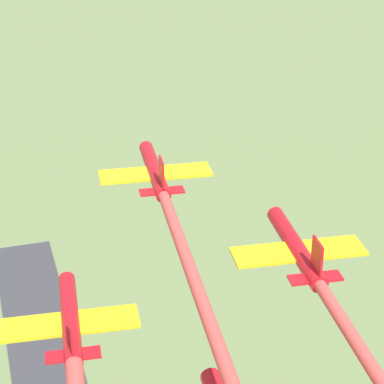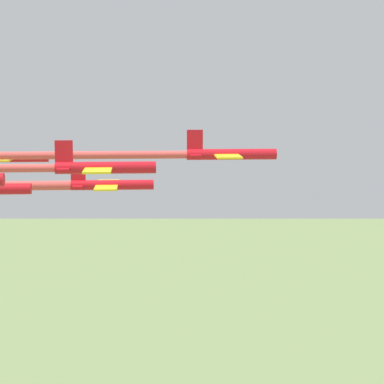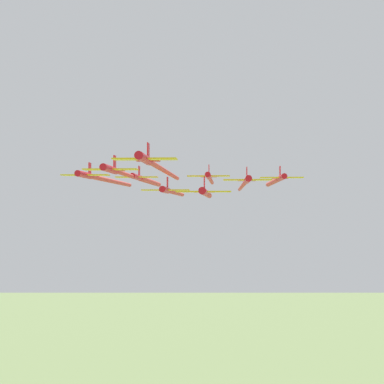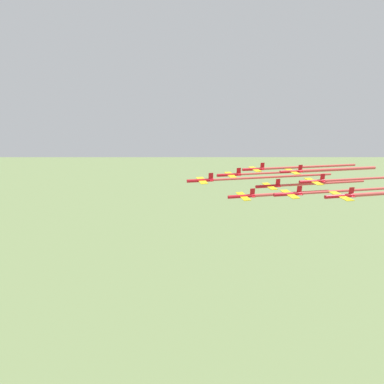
{
  "view_description": "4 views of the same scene",
  "coord_description": "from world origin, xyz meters",
  "px_view_note": "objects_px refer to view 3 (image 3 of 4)",
  "views": [
    {
      "loc": [
        -53.6,
        105.82,
        194.37
      ],
      "look_at": [
        -54.11,
        49.68,
        166.65
      ],
      "focal_mm": 70.0,
      "sensor_mm": 36.0,
      "label": 1
    },
    {
      "loc": [
        -134.18,
        43.04,
        175.67
      ],
      "look_at": [
        -47.75,
        53.25,
        163.33
      ],
      "focal_mm": 70.0,
      "sensor_mm": 36.0,
      "label": 2
    },
    {
      "loc": [
        -25.41,
        -24.6,
        161.16
      ],
      "look_at": [
        -44.82,
        52.45,
        163.35
      ],
      "focal_mm": 50.0,
      "sensor_mm": 36.0,
      "label": 3
    },
    {
      "loc": [
        56.86,
        46.23,
        198.68
      ],
      "look_at": [
        -46.2,
        45.41,
        165.13
      ],
      "focal_mm": 28.0,
      "sensor_mm": 36.0,
      "label": 4
    }
  ],
  "objects_px": {
    "jet_0": "(145,159)",
    "jet_5": "(85,175)",
    "jet_6": "(282,177)",
    "jet_1": "(204,191)",
    "jet_3": "(248,180)",
    "jet_2": "(110,169)",
    "jet_7": "(208,176)",
    "jet_4": "(165,190)",
    "jet_8": "(137,177)"
  },
  "relations": [
    {
      "from": "jet_0",
      "to": "jet_5",
      "type": "relative_size",
      "value": 1.0
    },
    {
      "from": "jet_7",
      "to": "jet_5",
      "type": "bearing_deg",
      "value": 29.54
    },
    {
      "from": "jet_0",
      "to": "jet_2",
      "type": "relative_size",
      "value": 1.0
    },
    {
      "from": "jet_0",
      "to": "jet_6",
      "type": "relative_size",
      "value": 1.0
    },
    {
      "from": "jet_6",
      "to": "jet_4",
      "type": "bearing_deg",
      "value": 29.54
    },
    {
      "from": "jet_6",
      "to": "jet_8",
      "type": "height_order",
      "value": "jet_8"
    },
    {
      "from": "jet_5",
      "to": "jet_3",
      "type": "bearing_deg",
      "value": -180.0
    },
    {
      "from": "jet_0",
      "to": "jet_2",
      "type": "bearing_deg",
      "value": -59.53
    },
    {
      "from": "jet_3",
      "to": "jet_4",
      "type": "height_order",
      "value": "jet_3"
    },
    {
      "from": "jet_7",
      "to": "jet_1",
      "type": "bearing_deg",
      "value": 90.0
    },
    {
      "from": "jet_7",
      "to": "jet_2",
      "type": "bearing_deg",
      "value": 59.53
    },
    {
      "from": "jet_2",
      "to": "jet_8",
      "type": "xyz_separation_m",
      "value": [
        -5.01,
        26.81,
        0.18
      ]
    },
    {
      "from": "jet_6",
      "to": "jet_0",
      "type": "bearing_deg",
      "value": 59.53
    },
    {
      "from": "jet_4",
      "to": "jet_8",
      "type": "xyz_separation_m",
      "value": [
        -10.39,
        11.93,
        3.33
      ]
    },
    {
      "from": "jet_1",
      "to": "jet_8",
      "type": "xyz_separation_m",
      "value": [
        -20.78,
        23.86,
        4.04
      ]
    },
    {
      "from": "jet_0",
      "to": "jet_4",
      "type": "bearing_deg",
      "value": -90.0
    },
    {
      "from": "jet_5",
      "to": "jet_6",
      "type": "xyz_separation_m",
      "value": [
        36.92,
        20.77,
        0.11
      ]
    },
    {
      "from": "jet_3",
      "to": "jet_7",
      "type": "distance_m",
      "value": 15.9
    },
    {
      "from": "jet_2",
      "to": "jet_8",
      "type": "distance_m",
      "value": 27.27
    },
    {
      "from": "jet_2",
      "to": "jet_3",
      "type": "distance_m",
      "value": 27.68
    },
    {
      "from": "jet_0",
      "to": "jet_5",
      "type": "bearing_deg",
      "value": -59.53
    },
    {
      "from": "jet_3",
      "to": "jet_4",
      "type": "relative_size",
      "value": 1.0
    },
    {
      "from": "jet_0",
      "to": "jet_2",
      "type": "distance_m",
      "value": 15.83
    },
    {
      "from": "jet_0",
      "to": "jet_2",
      "type": "xyz_separation_m",
      "value": [
        -10.39,
        11.93,
        -0.53
      ]
    },
    {
      "from": "jet_2",
      "to": "jet_3",
      "type": "height_order",
      "value": "jet_2"
    },
    {
      "from": "jet_2",
      "to": "jet_5",
      "type": "relative_size",
      "value": 1.0
    },
    {
      "from": "jet_1",
      "to": "jet_2",
      "type": "bearing_deg",
      "value": 0.0
    },
    {
      "from": "jet_2",
      "to": "jet_4",
      "type": "bearing_deg",
      "value": -120.47
    },
    {
      "from": "jet_4",
      "to": "jet_5",
      "type": "height_order",
      "value": "jet_5"
    },
    {
      "from": "jet_4",
      "to": "jet_6",
      "type": "distance_m",
      "value": 27.84
    },
    {
      "from": "jet_4",
      "to": "jet_5",
      "type": "xyz_separation_m",
      "value": [
        -15.77,
        -2.95,
        3.01
      ]
    },
    {
      "from": "jet_5",
      "to": "jet_8",
      "type": "bearing_deg",
      "value": -120.47
    },
    {
      "from": "jet_3",
      "to": "jet_8",
      "type": "height_order",
      "value": "jet_8"
    },
    {
      "from": "jet_7",
      "to": "jet_4",
      "type": "bearing_deg",
      "value": 59.53
    },
    {
      "from": "jet_2",
      "to": "jet_8",
      "type": "relative_size",
      "value": 1.0
    },
    {
      "from": "jet_0",
      "to": "jet_8",
      "type": "xyz_separation_m",
      "value": [
        -15.4,
        38.74,
        -0.36
      ]
    },
    {
      "from": "jet_0",
      "to": "jet_3",
      "type": "bearing_deg",
      "value": -120.47
    },
    {
      "from": "jet_6",
      "to": "jet_7",
      "type": "xyz_separation_m",
      "value": [
        -15.77,
        -2.95,
        0.39
      ]
    },
    {
      "from": "jet_1",
      "to": "jet_5",
      "type": "bearing_deg",
      "value": -29.54
    },
    {
      "from": "jet_2",
      "to": "jet_3",
      "type": "xyz_separation_m",
      "value": [
        21.15,
        17.83,
        -1.19
      ]
    },
    {
      "from": "jet_1",
      "to": "jet_7",
      "type": "relative_size",
      "value": 1.0
    },
    {
      "from": "jet_1",
      "to": "jet_3",
      "type": "xyz_separation_m",
      "value": [
        5.38,
        14.88,
        2.67
      ]
    },
    {
      "from": "jet_0",
      "to": "jet_6",
      "type": "xyz_separation_m",
      "value": [
        16.14,
        44.63,
        -0.56
      ]
    },
    {
      "from": "jet_7",
      "to": "jet_8",
      "type": "bearing_deg",
      "value": -0.0
    },
    {
      "from": "jet_0",
      "to": "jet_1",
      "type": "distance_m",
      "value": 16.42
    },
    {
      "from": "jet_0",
      "to": "jet_3",
      "type": "distance_m",
      "value": 31.69
    },
    {
      "from": "jet_6",
      "to": "jet_2",
      "type": "bearing_deg",
      "value": 40.36
    },
    {
      "from": "jet_0",
      "to": "jet_6",
      "type": "distance_m",
      "value": 47.47
    },
    {
      "from": "jet_1",
      "to": "jet_3",
      "type": "height_order",
      "value": "jet_3"
    },
    {
      "from": "jet_5",
      "to": "jet_6",
      "type": "distance_m",
      "value": 42.36
    }
  ]
}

